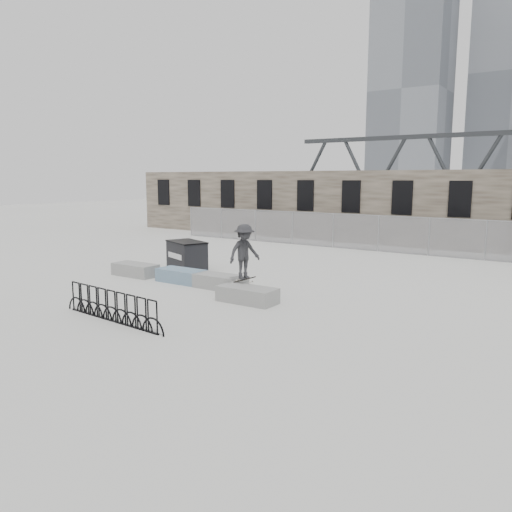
# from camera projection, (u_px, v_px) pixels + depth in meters

# --- Properties ---
(ground) EXTENTS (120.00, 120.00, 0.00)m
(ground) POSITION_uv_depth(u_px,v_px,m) (191.00, 285.00, 19.07)
(ground) COLOR beige
(ground) RESTS_ON ground
(stone_wall) EXTENTS (36.00, 2.58, 4.50)m
(stone_wall) POSITION_uv_depth(u_px,v_px,m) (359.00, 206.00, 32.01)
(stone_wall) COLOR brown
(stone_wall) RESTS_ON ground
(chainlink_fence) EXTENTS (22.06, 0.06, 2.02)m
(chainlink_fence) POSITION_uv_depth(u_px,v_px,m) (333.00, 230.00, 29.14)
(chainlink_fence) COLOR gray
(chainlink_fence) RESTS_ON ground
(planter_far_left) EXTENTS (2.00, 0.90, 0.52)m
(planter_far_left) POSITION_uv_depth(u_px,v_px,m) (135.00, 269.00, 20.84)
(planter_far_left) COLOR gray
(planter_far_left) RESTS_ON ground
(planter_center_left) EXTENTS (2.00, 0.90, 0.52)m
(planter_center_left) POSITION_uv_depth(u_px,v_px,m) (182.00, 275.00, 19.56)
(planter_center_left) COLOR #306592
(planter_center_left) RESTS_ON ground
(planter_center_right) EXTENTS (2.00, 0.90, 0.52)m
(planter_center_right) POSITION_uv_depth(u_px,v_px,m) (220.00, 281.00, 18.45)
(planter_center_right) COLOR gray
(planter_center_right) RESTS_ON ground
(planter_offset) EXTENTS (2.00, 0.90, 0.52)m
(planter_offset) POSITION_uv_depth(u_px,v_px,m) (247.00, 294.00, 16.40)
(planter_offset) COLOR gray
(planter_offset) RESTS_ON ground
(dumpster) EXTENTS (2.24, 1.82, 1.28)m
(dumpster) POSITION_uv_depth(u_px,v_px,m) (187.00, 255.00, 22.24)
(dumpster) COLOR black
(dumpster) RESTS_ON ground
(bike_rack) EXTENTS (4.48, 0.43, 0.90)m
(bike_rack) POSITION_uv_depth(u_px,v_px,m) (112.00, 306.00, 14.20)
(bike_rack) COLOR black
(bike_rack) RESTS_ON ground
(skateboarder) EXTENTS (1.04, 1.36, 2.03)m
(skateboarder) POSITION_uv_depth(u_px,v_px,m) (244.00, 252.00, 16.82)
(skateboarder) COLOR #262629
(skateboarder) RESTS_ON ground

